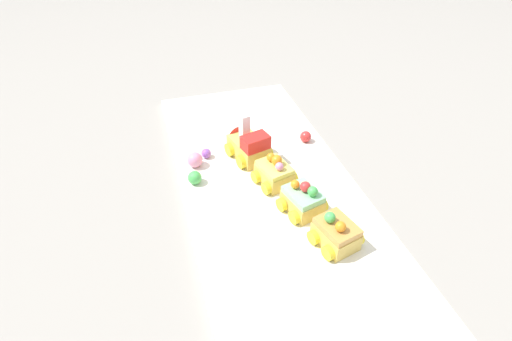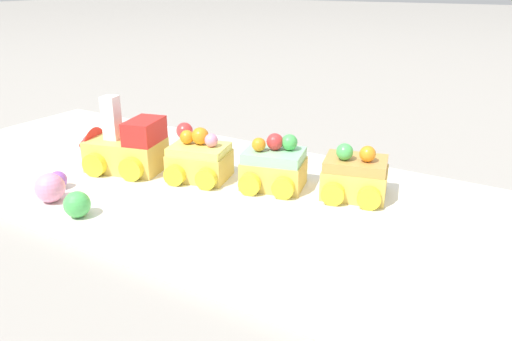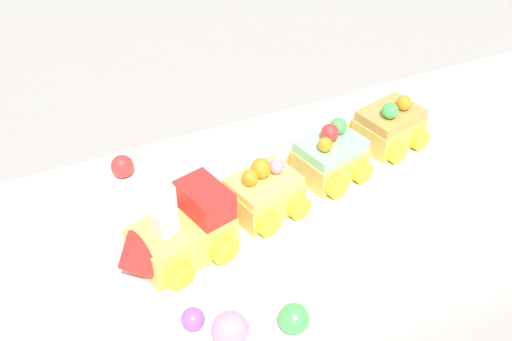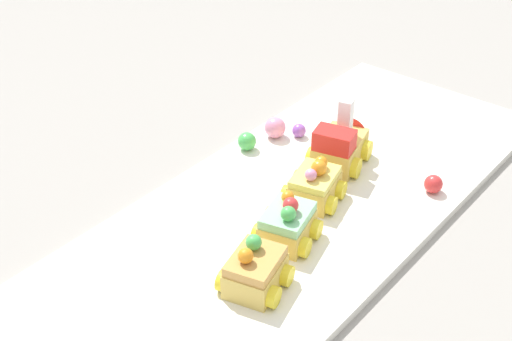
{
  "view_description": "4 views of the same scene",
  "coord_description": "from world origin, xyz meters",
  "px_view_note": "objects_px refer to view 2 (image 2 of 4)",
  "views": [
    {
      "loc": [
        -0.53,
        0.19,
        0.5
      ],
      "look_at": [
        0.04,
        0.02,
        0.03
      ],
      "focal_mm": 28.0,
      "sensor_mm": 36.0,
      "label": 1
    },
    {
      "loc": [
        -0.31,
        0.42,
        0.23
      ],
      "look_at": [
        -0.04,
        -0.03,
        0.03
      ],
      "focal_mm": 35.0,
      "sensor_mm": 36.0,
      "label": 2
    },
    {
      "loc": [
        0.25,
        0.47,
        0.49
      ],
      "look_at": [
        0.04,
        0.01,
        0.08
      ],
      "focal_mm": 50.0,
      "sensor_mm": 36.0,
      "label": 3
    },
    {
      "loc": [
        -0.6,
        -0.43,
        0.55
      ],
      "look_at": [
        -0.05,
        0.02,
        0.08
      ],
      "focal_mm": 50.0,
      "sensor_mm": 36.0,
      "label": 4
    }
  ],
  "objects_px": {
    "cake_train_locomotive": "(121,148)",
    "cake_car_caramel": "(355,177)",
    "cake_car_lemon": "(200,160)",
    "gumball_red": "(185,131)",
    "gumball_purple": "(58,180)",
    "cake_car_mint": "(274,167)",
    "gumball_green": "(77,204)",
    "gumball_pink": "(50,188)"
  },
  "relations": [
    {
      "from": "cake_train_locomotive",
      "to": "cake_car_caramel",
      "type": "height_order",
      "value": "cake_train_locomotive"
    },
    {
      "from": "cake_car_caramel",
      "to": "cake_car_lemon",
      "type": "bearing_deg",
      "value": -0.21
    },
    {
      "from": "gumball_red",
      "to": "gumball_purple",
      "type": "bearing_deg",
      "value": 89.27
    },
    {
      "from": "cake_car_mint",
      "to": "gumball_green",
      "type": "height_order",
      "value": "cake_car_mint"
    },
    {
      "from": "cake_car_mint",
      "to": "gumball_red",
      "type": "relative_size",
      "value": 3.35
    },
    {
      "from": "gumball_green",
      "to": "cake_car_lemon",
      "type": "bearing_deg",
      "value": -105.16
    },
    {
      "from": "gumball_pink",
      "to": "gumball_purple",
      "type": "height_order",
      "value": "gumball_pink"
    },
    {
      "from": "cake_train_locomotive",
      "to": "cake_car_mint",
      "type": "height_order",
      "value": "cake_train_locomotive"
    },
    {
      "from": "cake_train_locomotive",
      "to": "cake_car_lemon",
      "type": "relative_size",
      "value": 1.48
    },
    {
      "from": "cake_car_lemon",
      "to": "cake_car_mint",
      "type": "relative_size",
      "value": 1.0
    },
    {
      "from": "cake_train_locomotive",
      "to": "gumball_red",
      "type": "height_order",
      "value": "cake_train_locomotive"
    },
    {
      "from": "cake_car_lemon",
      "to": "cake_car_mint",
      "type": "bearing_deg",
      "value": 179.97
    },
    {
      "from": "cake_train_locomotive",
      "to": "gumball_red",
      "type": "bearing_deg",
      "value": -99.4
    },
    {
      "from": "cake_car_mint",
      "to": "cake_car_caramel",
      "type": "height_order",
      "value": "same"
    },
    {
      "from": "cake_train_locomotive",
      "to": "cake_car_caramel",
      "type": "bearing_deg",
      "value": 179.92
    },
    {
      "from": "cake_train_locomotive",
      "to": "gumball_purple",
      "type": "bearing_deg",
      "value": 65.29
    },
    {
      "from": "cake_train_locomotive",
      "to": "gumball_purple",
      "type": "distance_m",
      "value": 0.09
    },
    {
      "from": "cake_train_locomotive",
      "to": "gumball_green",
      "type": "height_order",
      "value": "cake_train_locomotive"
    },
    {
      "from": "cake_car_lemon",
      "to": "cake_car_mint",
      "type": "distance_m",
      "value": 0.09
    },
    {
      "from": "cake_car_caramel",
      "to": "gumball_green",
      "type": "distance_m",
      "value": 0.29
    },
    {
      "from": "gumball_red",
      "to": "gumball_green",
      "type": "bearing_deg",
      "value": 105.92
    },
    {
      "from": "cake_car_lemon",
      "to": "gumball_pink",
      "type": "xyz_separation_m",
      "value": [
        0.09,
        0.14,
        -0.01
      ]
    },
    {
      "from": "cake_car_lemon",
      "to": "cake_car_mint",
      "type": "xyz_separation_m",
      "value": [
        -0.09,
        -0.02,
        0.0
      ]
    },
    {
      "from": "cake_car_mint",
      "to": "gumball_purple",
      "type": "xyz_separation_m",
      "value": [
        0.2,
        0.13,
        -0.01
      ]
    },
    {
      "from": "cake_car_mint",
      "to": "cake_train_locomotive",
      "type": "bearing_deg",
      "value": 0.06
    },
    {
      "from": "cake_train_locomotive",
      "to": "cake_car_caramel",
      "type": "distance_m",
      "value": 0.28
    },
    {
      "from": "cake_train_locomotive",
      "to": "cake_car_mint",
      "type": "bearing_deg",
      "value": -179.94
    },
    {
      "from": "cake_car_lemon",
      "to": "cake_car_caramel",
      "type": "distance_m",
      "value": 0.18
    },
    {
      "from": "cake_car_lemon",
      "to": "gumball_pink",
      "type": "height_order",
      "value": "cake_car_lemon"
    },
    {
      "from": "gumball_red",
      "to": "gumball_purple",
      "type": "height_order",
      "value": "gumball_red"
    },
    {
      "from": "gumball_green",
      "to": "cake_car_mint",
      "type": "bearing_deg",
      "value": -126.95
    },
    {
      "from": "gumball_red",
      "to": "gumball_pink",
      "type": "height_order",
      "value": "gumball_pink"
    },
    {
      "from": "cake_car_lemon",
      "to": "cake_car_mint",
      "type": "height_order",
      "value": "cake_car_mint"
    },
    {
      "from": "cake_car_caramel",
      "to": "gumball_red",
      "type": "height_order",
      "value": "cake_car_caramel"
    },
    {
      "from": "gumball_pink",
      "to": "cake_car_caramel",
      "type": "bearing_deg",
      "value": -145.85
    },
    {
      "from": "cake_car_lemon",
      "to": "gumball_red",
      "type": "distance_m",
      "value": 0.16
    },
    {
      "from": "cake_car_lemon",
      "to": "gumball_purple",
      "type": "relative_size",
      "value": 4.04
    },
    {
      "from": "gumball_pink",
      "to": "cake_car_lemon",
      "type": "bearing_deg",
      "value": -124.13
    },
    {
      "from": "cake_car_caramel",
      "to": "gumball_pink",
      "type": "height_order",
      "value": "cake_car_caramel"
    },
    {
      "from": "cake_car_mint",
      "to": "cake_car_caramel",
      "type": "xyz_separation_m",
      "value": [
        -0.09,
        -0.02,
        -0.0
      ]
    },
    {
      "from": "cake_car_caramel",
      "to": "gumball_red",
      "type": "distance_m",
      "value": 0.29
    },
    {
      "from": "cake_train_locomotive",
      "to": "gumball_red",
      "type": "xyz_separation_m",
      "value": [
        0.01,
        -0.14,
        -0.01
      ]
    }
  ]
}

